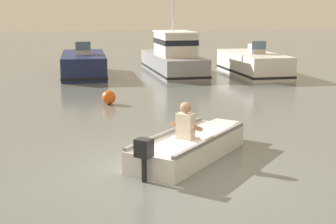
% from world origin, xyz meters
% --- Properties ---
extents(ground_plane, '(120.00, 120.00, 0.00)m').
position_xyz_m(ground_plane, '(0.00, 0.00, 0.00)').
color(ground_plane, slate).
extents(rowboat_with_person, '(2.73, 3.32, 1.19)m').
position_xyz_m(rowboat_with_person, '(0.54, 0.99, 0.25)').
color(rowboat_with_person, white).
rests_on(rowboat_with_person, ground).
extents(moored_boat_navy, '(2.34, 5.13, 1.57)m').
position_xyz_m(moored_boat_navy, '(-2.62, 13.96, 0.48)').
color(moored_boat_navy, '#19234C').
rests_on(moored_boat_navy, ground).
extents(moored_boat_grey, '(2.77, 6.50, 3.55)m').
position_xyz_m(moored_boat_grey, '(1.51, 14.49, 0.73)').
color(moored_boat_grey, gray).
rests_on(moored_boat_grey, ground).
extents(moored_boat_white, '(2.51, 5.25, 1.58)m').
position_xyz_m(moored_boat_white, '(5.12, 13.60, 0.48)').
color(moored_boat_white, white).
rests_on(moored_boat_white, ground).
extents(mooring_buoy, '(0.44, 0.44, 0.44)m').
position_xyz_m(mooring_buoy, '(-1.29, 6.92, 0.22)').
color(mooring_buoy, '#E55919').
rests_on(mooring_buoy, ground).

